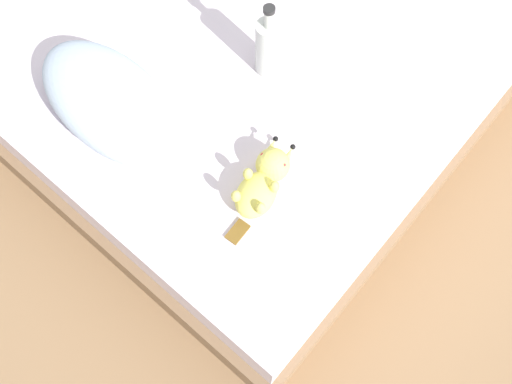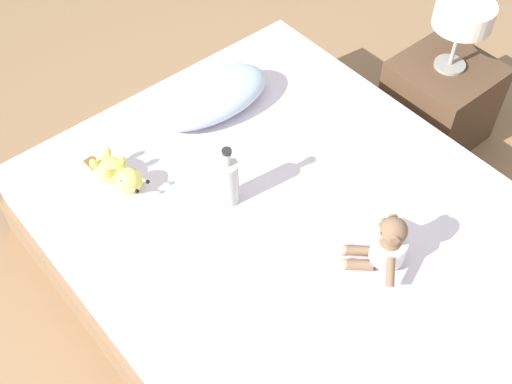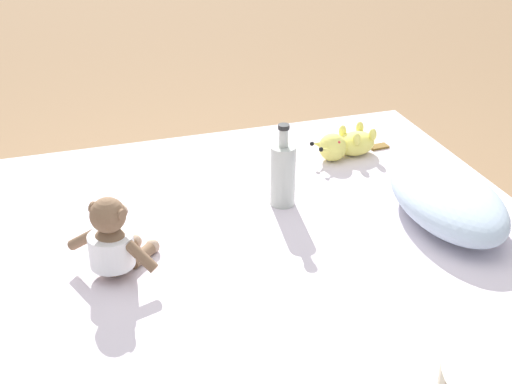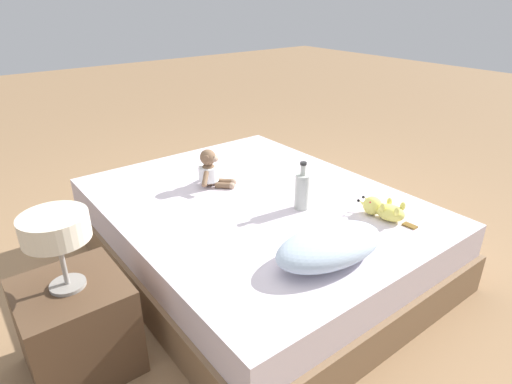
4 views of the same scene
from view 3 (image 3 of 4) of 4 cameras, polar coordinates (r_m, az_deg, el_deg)
ground_plane at (r=2.44m, az=-2.34°, el=-11.62°), size 16.00×16.00×0.00m
bed at (r=2.32m, az=-2.44°, el=-7.78°), size 1.57×1.97×0.41m
pillow at (r=2.33m, az=14.43°, el=-0.46°), size 0.57×0.34×0.14m
plush_monkey at (r=2.02m, az=-10.87°, el=-3.83°), size 0.26×0.26×0.24m
plush_yellow_creature at (r=2.70m, az=6.91°, el=3.65°), size 0.15×0.33×0.10m
glass_bottle at (r=2.33m, az=2.08°, el=1.41°), size 0.08×0.08×0.27m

